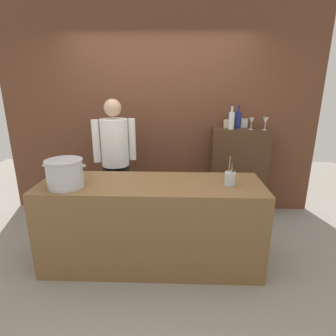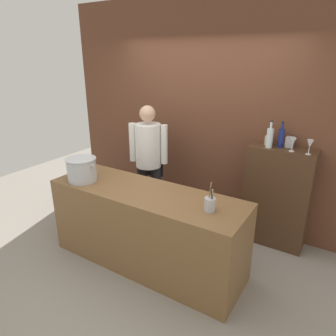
# 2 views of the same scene
# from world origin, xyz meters

# --- Properties ---
(ground_plane) EXTENTS (8.00, 8.00, 0.00)m
(ground_plane) POSITION_xyz_m (0.00, 0.00, 0.00)
(ground_plane) COLOR gray
(brick_back_panel) EXTENTS (4.40, 0.10, 3.00)m
(brick_back_panel) POSITION_xyz_m (0.00, 1.40, 1.50)
(brick_back_panel) COLOR brown
(brick_back_panel) RESTS_ON ground_plane
(prep_counter) EXTENTS (2.21, 0.70, 0.90)m
(prep_counter) POSITION_xyz_m (0.00, 0.00, 0.45)
(prep_counter) COLOR brown
(prep_counter) RESTS_ON ground_plane
(bar_cabinet) EXTENTS (0.76, 0.32, 1.25)m
(bar_cabinet) POSITION_xyz_m (1.11, 1.19, 0.63)
(bar_cabinet) COLOR #472D1C
(bar_cabinet) RESTS_ON ground_plane
(chef) EXTENTS (0.51, 0.40, 1.66)m
(chef) POSITION_xyz_m (-0.52, 0.80, 0.96)
(chef) COLOR black
(chef) RESTS_ON ground_plane
(stockpot_large) EXTENTS (0.40, 0.34, 0.27)m
(stockpot_large) POSITION_xyz_m (-0.79, -0.14, 1.03)
(stockpot_large) COLOR #B7BABF
(stockpot_large) RESTS_ON prep_counter
(utensil_crock) EXTENTS (0.10, 0.10, 0.28)m
(utensil_crock) POSITION_xyz_m (0.77, -0.04, 0.97)
(utensil_crock) COLOR #B7BABF
(utensil_crock) RESTS_ON prep_counter
(wine_bottle_clear) EXTENTS (0.07, 0.07, 0.31)m
(wine_bottle_clear) POSITION_xyz_m (0.96, 1.12, 1.37)
(wine_bottle_clear) COLOR silver
(wine_bottle_clear) RESTS_ON bar_cabinet
(wine_bottle_cobalt) EXTENTS (0.07, 0.07, 0.30)m
(wine_bottle_cobalt) POSITION_xyz_m (1.07, 1.21, 1.37)
(wine_bottle_cobalt) COLOR navy
(wine_bottle_cobalt) RESTS_ON bar_cabinet
(wine_glass_short) EXTENTS (0.07, 0.07, 0.16)m
(wine_glass_short) POSITION_xyz_m (1.39, 1.08, 1.37)
(wine_glass_short) COLOR silver
(wine_glass_short) RESTS_ON bar_cabinet
(wine_glass_tall) EXTENTS (0.07, 0.07, 0.15)m
(wine_glass_tall) POSITION_xyz_m (1.22, 1.10, 1.36)
(wine_glass_tall) COLOR silver
(wine_glass_tall) RESTS_ON bar_cabinet
(spice_tin_silver) EXTENTS (0.09, 0.09, 0.12)m
(spice_tin_silver) POSITION_xyz_m (1.16, 1.27, 1.31)
(spice_tin_silver) COLOR #B2B2B7
(spice_tin_silver) RESTS_ON bar_cabinet
(spice_tin_cream) EXTENTS (0.08, 0.08, 0.11)m
(spice_tin_cream) POSITION_xyz_m (0.93, 1.24, 1.31)
(spice_tin_cream) COLOR beige
(spice_tin_cream) RESTS_ON bar_cabinet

